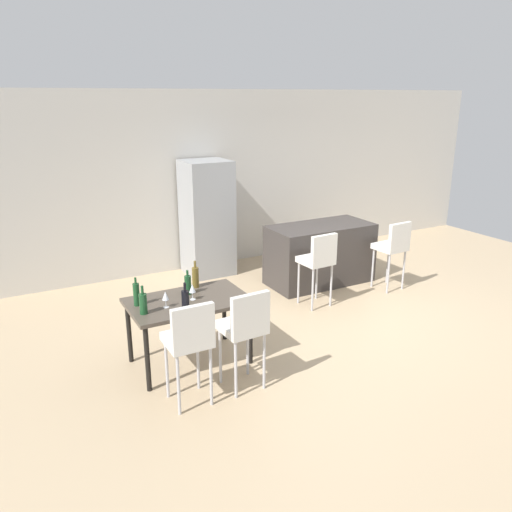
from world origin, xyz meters
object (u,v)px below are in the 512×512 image
at_px(wine_bottle_near, 195,277).
at_px(wine_bottle_inner, 143,303).
at_px(dining_chair_near, 189,338).
at_px(bar_chair_middle, 393,245).
at_px(wine_bottle_middle, 136,294).
at_px(bar_chair_left, 319,258).
at_px(dining_chair_far, 245,325).
at_px(dining_table, 188,306).
at_px(wine_glass_end, 192,289).
at_px(wine_glass_right, 165,296).
at_px(wine_bottle_left, 185,300).
at_px(refrigerator, 207,218).
at_px(wine_bottle_far, 188,285).
at_px(kitchen_island, 320,254).

bearing_deg(wine_bottle_near, wine_bottle_inner, -149.17).
bearing_deg(dining_chair_near, bar_chair_middle, 20.10).
bearing_deg(wine_bottle_middle, bar_chair_middle, 7.31).
height_order(bar_chair_left, dining_chair_far, same).
bearing_deg(dining_table, wine_glass_end, -23.00).
bearing_deg(bar_chair_middle, wine_glass_right, -169.36).
distance_m(wine_bottle_left, refrigerator, 3.23).
height_order(dining_table, wine_bottle_middle, wine_bottle_middle).
height_order(bar_chair_left, wine_bottle_left, bar_chair_left).
bearing_deg(wine_bottle_left, dining_chair_far, -52.52).
xyz_separation_m(bar_chair_middle, dining_table, (-3.47, -0.62, -0.03)).
relative_size(wine_bottle_far, wine_glass_end, 1.56).
distance_m(dining_table, dining_chair_near, 0.80).
distance_m(kitchen_island, wine_bottle_middle, 3.49).
height_order(dining_table, wine_glass_right, wine_glass_right).
distance_m(kitchen_island, refrigerator, 1.89).
relative_size(bar_chair_middle, wine_bottle_far, 3.87).
bearing_deg(bar_chair_middle, wine_bottle_middle, -172.69).
height_order(dining_chair_far, wine_bottle_near, same).
bearing_deg(wine_bottle_far, dining_table, -111.91).
bearing_deg(wine_bottle_left, wine_bottle_near, 58.64).
height_order(kitchen_island, wine_bottle_left, wine_bottle_left).
bearing_deg(bar_chair_left, dining_table, -163.72).
xyz_separation_m(kitchen_island, refrigerator, (-1.34, 1.25, 0.46)).
bearing_deg(wine_bottle_near, bar_chair_left, 9.27).
bearing_deg(bar_chair_middle, wine_bottle_far, -172.21).
relative_size(wine_bottle_far, refrigerator, 0.15).
bearing_deg(refrigerator, wine_glass_end, -116.37).
bearing_deg(wine_glass_right, refrigerator, 59.01).
xyz_separation_m(bar_chair_middle, refrigerator, (-2.10, 2.02, 0.22)).
height_order(wine_bottle_inner, wine_glass_right, wine_bottle_inner).
relative_size(dining_table, wine_bottle_middle, 4.14).
height_order(bar_chair_left, wine_bottle_middle, bar_chair_left).
height_order(wine_bottle_left, wine_glass_right, wine_bottle_left).
distance_m(kitchen_island, bar_chair_left, 0.99).
xyz_separation_m(dining_table, wine_bottle_middle, (-0.51, 0.11, 0.20)).
distance_m(wine_bottle_inner, refrigerator, 3.35).
distance_m(dining_chair_near, wine_bottle_near, 1.18).
bearing_deg(wine_bottle_inner, wine_bottle_middle, 89.56).
bearing_deg(refrigerator, dining_table, -117.33).
xyz_separation_m(kitchen_island, dining_table, (-2.70, -1.39, 0.20)).
xyz_separation_m(dining_chair_near, wine_bottle_far, (0.35, 0.91, 0.15)).
xyz_separation_m(bar_chair_left, wine_bottle_near, (-1.91, -0.31, 0.16)).
bearing_deg(refrigerator, dining_chair_far, -107.64).
bearing_deg(dining_table, dining_chair_far, -69.17).
distance_m(dining_table, wine_bottle_left, 0.32).
relative_size(kitchen_island, wine_bottle_near, 5.20).
height_order(dining_table, wine_bottle_near, wine_bottle_near).
xyz_separation_m(bar_chair_left, wine_glass_end, (-2.08, -0.64, 0.17)).
xyz_separation_m(dining_table, dining_chair_far, (0.29, -0.75, 0.03)).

